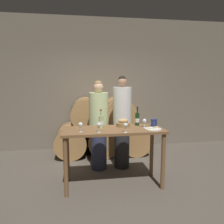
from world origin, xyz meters
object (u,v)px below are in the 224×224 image
at_px(tasting_table, 113,138).
at_px(person_right, 122,122).
at_px(cheese_plate, 153,129).
at_px(wine_glass_far_left, 81,125).
at_px(wine_glass_left, 99,125).
at_px(bread_basket, 123,123).
at_px(wine_bottle_red, 137,119).
at_px(blue_crock, 154,122).
at_px(wine_glass_right, 145,121).
at_px(wine_glass_center, 126,125).
at_px(wine_bottle_white, 101,122).
at_px(person_left, 99,125).

distance_m(tasting_table, person_right, 0.76).
distance_m(tasting_table, cheese_plate, 0.64).
bearing_deg(wine_glass_far_left, wine_glass_left, -12.01).
height_order(tasting_table, wine_glass_far_left, wine_glass_far_left).
relative_size(bread_basket, wine_glass_far_left, 1.53).
height_order(wine_bottle_red, blue_crock, wine_bottle_red).
height_order(cheese_plate, wine_glass_right, wine_glass_right).
bearing_deg(wine_glass_center, wine_bottle_white, 132.36).
bearing_deg(person_right, blue_crock, -55.53).
relative_size(blue_crock, wine_glass_far_left, 0.84).
xyz_separation_m(wine_glass_left, wine_glass_right, (0.76, 0.20, 0.00)).
bearing_deg(wine_glass_far_left, person_left, 67.45).
bearing_deg(wine_glass_left, wine_glass_center, -12.17).
relative_size(person_right, blue_crock, 14.50).
distance_m(wine_bottle_red, wine_glass_far_left, 1.02).
relative_size(person_left, wine_glass_center, 11.65).
distance_m(wine_bottle_white, wine_glass_far_left, 0.39).
height_order(person_left, wine_glass_center, person_left).
height_order(person_right, wine_bottle_white, person_right).
relative_size(person_left, wine_glass_far_left, 11.65).
bearing_deg(blue_crock, wine_bottle_red, 156.87).
distance_m(wine_glass_left, wine_glass_center, 0.39).
bearing_deg(person_left, person_right, -0.01).
distance_m(person_left, wine_glass_right, 0.99).
relative_size(wine_bottle_red, bread_basket, 1.44).
height_order(tasting_table, wine_glass_right, wine_glass_right).
xyz_separation_m(wine_bottle_white, wine_glass_left, (-0.06, -0.27, 0.00)).
height_order(blue_crock, cheese_plate, blue_crock).
bearing_deg(wine_glass_far_left, wine_glass_center, -12.11).
distance_m(person_left, bread_basket, 0.67).
bearing_deg(person_left, bread_basket, -56.97).
relative_size(person_right, wine_bottle_red, 5.59).
xyz_separation_m(tasting_table, person_left, (-0.16, 0.70, 0.06)).
xyz_separation_m(blue_crock, cheese_plate, (-0.10, -0.23, -0.06)).
bearing_deg(wine_glass_right, wine_glass_left, -165.05).
relative_size(blue_crock, bread_basket, 0.55).
xyz_separation_m(person_left, wine_glass_right, (0.68, -0.69, 0.18)).
relative_size(blue_crock, wine_glass_left, 0.84).
xyz_separation_m(person_left, wine_bottle_white, (-0.02, -0.62, 0.18)).
relative_size(wine_glass_far_left, wine_glass_right, 1.00).
distance_m(person_left, wine_glass_left, 0.92).
xyz_separation_m(wine_bottle_red, wine_glass_right, (0.07, -0.19, -0.00)).
xyz_separation_m(wine_bottle_red, cheese_plate, (0.16, -0.34, -0.10)).
bearing_deg(wine_glass_right, cheese_plate, -57.14).
xyz_separation_m(wine_bottle_white, cheese_plate, (0.79, -0.22, -0.09)).
xyz_separation_m(wine_bottle_white, wine_glass_far_left, (-0.33, -0.21, 0.00)).
xyz_separation_m(wine_bottle_white, bread_basket, (0.38, 0.07, -0.05)).
relative_size(wine_bottle_red, cheese_plate, 1.22).
bearing_deg(blue_crock, tasting_table, -172.60).
xyz_separation_m(person_left, blue_crock, (0.87, -0.61, 0.15)).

